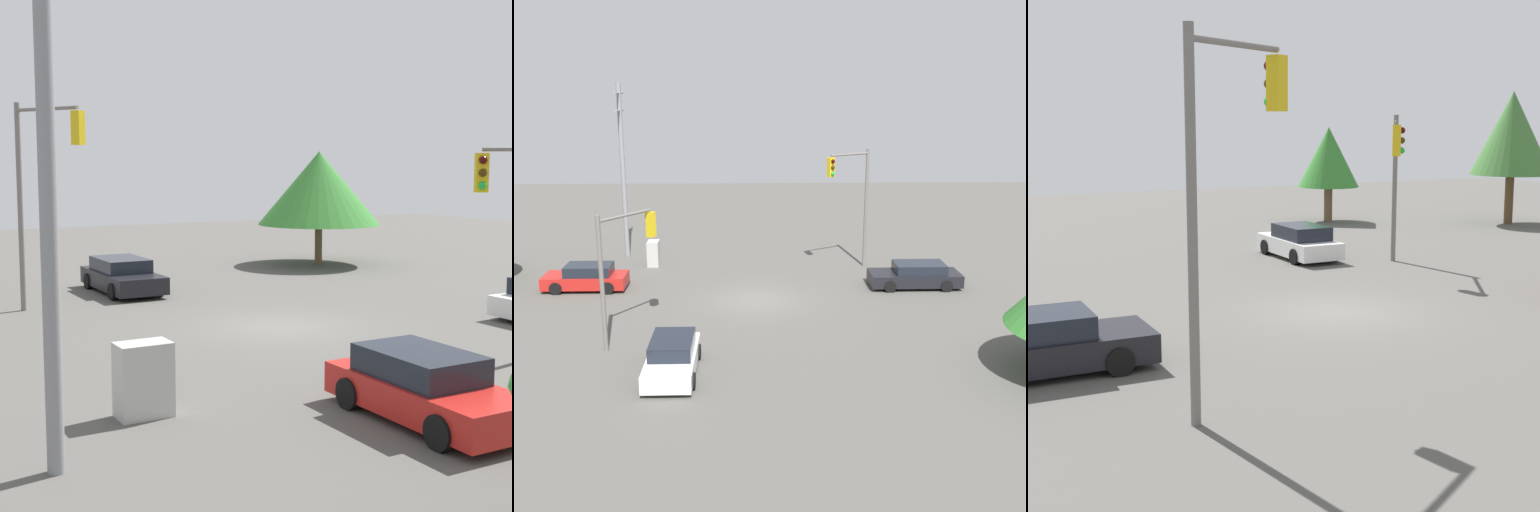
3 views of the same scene
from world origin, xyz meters
The scene contains 8 objects.
ground_plane centered at (0.00, 0.00, 0.00)m, with size 80.00×80.00×0.00m, color #54514C.
sedan_white centered at (8.25, -3.16, 0.63)m, with size 4.13×1.88×1.32m.
sedan_dark centered at (-1.96, 8.43, 0.63)m, with size 2.02×4.72×1.30m.
sedan_red centered at (-2.04, -8.81, 0.64)m, with size 1.91×4.25×1.33m.
traffic_signal_main centered at (-5.61, 5.56, 4.60)m, with size 1.69×2.55×6.87m.
traffic_signal_cross centered at (5.02, -5.37, 3.76)m, with size 2.73×1.93×5.52m.
utility_pole_tall centered at (-8.87, -7.95, 5.54)m, with size 2.20×0.28×10.48m.
electrical_cabinet centered at (-6.63, -5.99, 0.73)m, with size 1.06×0.66×1.47m, color #B2B2AD.
Camera 2 is at (30.16, -0.23, 10.24)m, focal length 45.00 mm.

